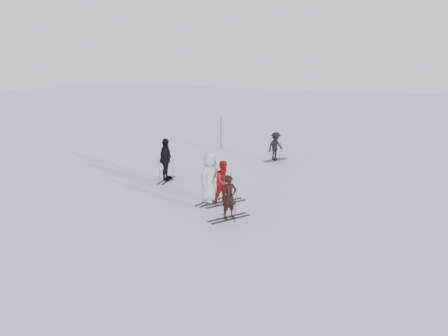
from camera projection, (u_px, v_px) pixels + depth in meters
name	position (u px, v px, depth m)	size (l,w,h in m)	color
ground	(212.00, 197.00, 17.60)	(120.00, 120.00, 0.00)	silver
skier_near_dark	(229.00, 198.00, 15.10)	(0.56, 0.37, 1.53)	black
skier_red	(224.00, 183.00, 16.70)	(0.80, 0.63, 1.66)	#A31214
skier_grey	(209.00, 178.00, 16.83)	(0.95, 0.62, 1.94)	silver
skier_uphill_left	(166.00, 160.00, 19.81)	(1.13, 0.47, 1.92)	black
skier_uphill_far	(275.00, 147.00, 23.79)	(0.99, 0.57, 1.53)	black
skis_near_dark	(229.00, 202.00, 15.14)	(0.88, 1.66, 1.21)	black
skis_red	(224.00, 186.00, 16.73)	(0.99, 1.86, 1.36)	black
skis_grey	(209.00, 188.00, 16.93)	(0.82, 1.55, 1.13)	black
skis_uphill_left	(166.00, 168.00, 19.91)	(0.82, 1.55, 1.13)	black
skis_uphill_far	(275.00, 150.00, 23.83)	(0.84, 1.60, 1.16)	black
piste_marker	(221.00, 132.00, 26.84)	(0.05, 0.05, 2.08)	black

